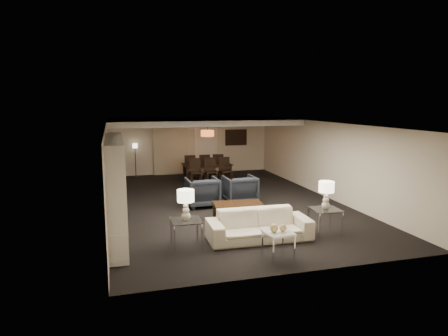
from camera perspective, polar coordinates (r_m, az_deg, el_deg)
name	(u,v)px	position (r m, az deg, el deg)	size (l,w,h in m)	color
floor	(224,202)	(12.73, 0.00, -4.89)	(11.00, 11.00, 0.00)	black
ceiling	(224,123)	(12.35, 0.00, 6.42)	(7.00, 11.00, 0.02)	silver
wall_back	(191,145)	(17.79, -4.80, 3.27)	(7.00, 0.02, 2.50)	beige
wall_front	(306,207)	(7.44, 11.58, -5.54)	(7.00, 0.02, 2.50)	beige
wall_left	(108,168)	(12.03, -16.27, -0.03)	(0.02, 11.00, 2.50)	beige
wall_right	(324,159)	(13.83, 14.10, 1.25)	(0.02, 11.00, 2.50)	beige
ceiling_soffit	(200,121)	(15.75, -3.47, 6.69)	(7.00, 4.00, 0.20)	silver
curtains	(171,147)	(17.57, -7.64, 2.98)	(1.50, 0.12, 2.40)	beige
door	(206,149)	(17.93, -2.58, 2.69)	(0.90, 0.05, 2.10)	silver
painting	(236,137)	(18.24, 1.72, 4.39)	(0.95, 0.04, 0.65)	#142D38
media_unit	(116,189)	(9.48, -15.20, -2.91)	(0.38, 3.40, 2.35)	white
pendant_light	(207,133)	(15.85, -2.39, 4.97)	(0.52, 0.52, 0.24)	#D8591E
sofa	(259,225)	(9.31, 5.04, -8.13)	(2.37, 0.93, 0.69)	beige
coffee_table	(238,212)	(10.79, 2.01, -6.25)	(1.30, 0.76, 0.47)	black
armchair_left	(202,192)	(12.18, -3.12, -3.43)	(0.94, 0.97, 0.88)	black
armchair_right	(240,190)	(12.49, 2.27, -3.10)	(0.94, 0.97, 0.88)	black
side_table_left	(186,233)	(8.89, -5.42, -9.28)	(0.65, 0.65, 0.61)	white
side_table_right	(325,221)	(10.03, 14.24, -7.35)	(0.65, 0.65, 0.61)	silver
table_lamp_left	(186,205)	(8.70, -5.48, -5.29)	(0.37, 0.37, 0.67)	beige
table_lamp_right	(326,195)	(9.86, 14.39, -3.79)	(0.37, 0.37, 0.67)	beige
marble_table	(278,244)	(8.37, 7.73, -10.77)	(0.54, 0.54, 0.54)	white
gold_gourd_a	(274,228)	(8.21, 7.14, -8.50)	(0.17, 0.17, 0.17)	#D1BC6F
gold_gourd_b	(283,228)	(8.29, 8.43, -8.43)	(0.15, 0.15, 0.15)	tan
television	(117,187)	(10.36, -15.06, -2.66)	(0.13, 0.99, 0.57)	black
vase_blue	(116,200)	(8.57, -15.12, -4.41)	(0.17, 0.17, 0.17)	#233598
vase_amber	(115,171)	(9.08, -15.31, -0.47)	(0.15, 0.15, 0.16)	gold
floor_speaker	(121,206)	(10.39, -14.50, -5.26)	(0.12, 0.12, 1.14)	black
dining_table	(207,172)	(16.08, -2.41, -0.64)	(1.93, 1.08, 0.68)	black
chair_nl	(196,172)	(15.30, -4.04, -0.55)	(0.47, 0.47, 1.01)	black
chair_nm	(211,171)	(15.43, -1.86, -0.45)	(0.47, 0.47, 1.01)	black
chair_nr	(226,170)	(15.58, 0.29, -0.35)	(0.47, 0.47, 1.01)	black
chair_fl	(189,167)	(16.56, -4.95, 0.20)	(0.47, 0.47, 1.01)	black
chair_fm	(204,166)	(16.68, -2.93, 0.29)	(0.47, 0.47, 1.01)	black
chair_fr	(218,165)	(16.82, -0.93, 0.37)	(0.47, 0.47, 1.01)	black
floor_lamp	(135,160)	(17.27, -12.53, 1.09)	(0.21, 0.21, 1.42)	black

